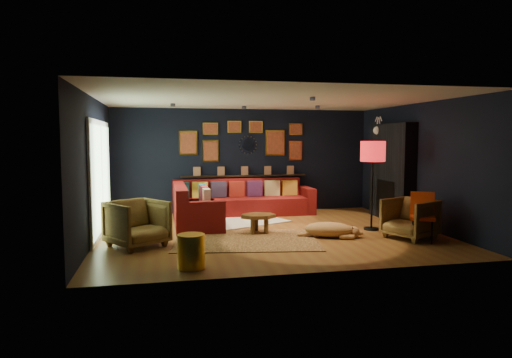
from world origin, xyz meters
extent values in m
plane|color=brown|center=(0.00, 0.00, 0.00)|extent=(6.50, 6.50, 0.00)
plane|color=black|center=(0.00, 2.75, 1.30)|extent=(6.50, 0.00, 6.50)
plane|color=black|center=(0.00, -2.75, 1.30)|extent=(6.50, 0.00, 6.50)
plane|color=black|center=(-3.25, 0.00, 1.30)|extent=(0.00, 5.50, 5.50)
plane|color=black|center=(3.25, 0.00, 1.30)|extent=(0.00, 5.50, 5.50)
plane|color=beige|center=(0.00, 0.00, 2.60)|extent=(6.50, 6.50, 0.00)
cube|color=maroon|center=(-0.20, 2.25, 0.21)|extent=(3.20, 0.95, 0.42)
cube|color=maroon|center=(-0.20, 2.60, 0.63)|extent=(3.20, 0.24, 0.46)
cube|color=maroon|center=(1.50, 2.25, 0.32)|extent=(0.22, 0.95, 0.64)
cube|color=maroon|center=(-1.32, 1.15, 0.21)|extent=(0.95, 2.20, 0.42)
cube|color=maroon|center=(-1.68, 1.15, 0.63)|extent=(0.24, 2.20, 0.46)
cube|color=maroon|center=(-1.32, 0.15, 0.32)|extent=(0.95, 0.22, 0.64)
cube|color=#21444D|center=(-1.60, 2.40, 0.62)|extent=(0.38, 0.14, 0.38)
cube|color=gold|center=(-1.15, 2.40, 0.62)|extent=(0.38, 0.14, 0.38)
cube|color=#312945|center=(-0.70, 2.40, 0.62)|extent=(0.38, 0.14, 0.38)
cube|color=maroon|center=(-0.25, 2.40, 0.62)|extent=(0.38, 0.14, 0.38)
cube|color=#46204C|center=(0.20, 2.40, 0.62)|extent=(0.38, 0.14, 0.38)
cube|color=tan|center=(0.65, 2.40, 0.62)|extent=(0.38, 0.14, 0.38)
cube|color=#B47F26|center=(1.10, 2.40, 0.62)|extent=(0.38, 0.14, 0.38)
cube|color=#1C6173|center=(-1.15, 1.85, 0.62)|extent=(0.14, 0.38, 0.38)
cube|color=maroon|center=(-1.15, 1.35, 0.62)|extent=(0.14, 0.38, 0.38)
cube|color=#BAA68E|center=(-1.15, 0.85, 0.62)|extent=(0.14, 0.38, 0.38)
cube|color=black|center=(0.00, 2.68, 0.92)|extent=(3.20, 0.12, 0.04)
cube|color=gold|center=(-1.40, 2.72, 1.75)|extent=(0.45, 0.03, 0.60)
cube|color=#B35232|center=(-1.40, 2.70, 1.75)|extent=(0.38, 0.01, 0.51)
cube|color=gold|center=(-0.85, 2.72, 1.55)|extent=(0.40, 0.03, 0.55)
cube|color=#B35232|center=(-0.85, 2.70, 1.55)|extent=(0.34, 0.01, 0.47)
cube|color=gold|center=(-0.85, 2.72, 2.10)|extent=(0.38, 0.03, 0.30)
cube|color=#B35232|center=(-0.85, 2.70, 2.10)|extent=(0.32, 0.01, 0.25)
cube|color=gold|center=(0.80, 2.72, 1.75)|extent=(0.50, 0.03, 0.65)
cube|color=#B35232|center=(0.80, 2.70, 1.75)|extent=(0.42, 0.01, 0.55)
cube|color=gold|center=(1.35, 2.72, 1.55)|extent=(0.35, 0.03, 0.50)
cube|color=#B35232|center=(1.35, 2.70, 1.55)|extent=(0.30, 0.01, 0.42)
cube|color=gold|center=(1.35, 2.72, 2.10)|extent=(0.35, 0.03, 0.30)
cube|color=#B35232|center=(1.35, 2.70, 2.10)|extent=(0.30, 0.01, 0.25)
cube|color=gold|center=(-0.25, 2.72, 2.15)|extent=(0.35, 0.03, 0.30)
cube|color=#B35232|center=(-0.25, 2.70, 2.15)|extent=(0.30, 0.01, 0.25)
cube|color=gold|center=(0.30, 2.72, 2.15)|extent=(0.35, 0.03, 0.30)
cube|color=#B35232|center=(0.30, 2.70, 2.15)|extent=(0.30, 0.01, 0.25)
cylinder|color=silver|center=(0.10, 2.72, 1.70)|extent=(0.28, 0.03, 0.28)
cone|color=gold|center=(0.32, 2.72, 1.70)|extent=(0.03, 0.16, 0.03)
cone|color=gold|center=(0.30, 2.72, 1.78)|extent=(0.04, 0.16, 0.04)
cone|color=gold|center=(0.26, 2.72, 1.86)|extent=(0.04, 0.16, 0.04)
cone|color=gold|center=(0.18, 2.72, 1.90)|extent=(0.04, 0.16, 0.04)
cone|color=gold|center=(0.10, 2.72, 1.92)|extent=(0.03, 0.16, 0.03)
cone|color=gold|center=(0.02, 2.72, 1.90)|extent=(0.04, 0.16, 0.04)
cone|color=gold|center=(-0.06, 2.72, 1.86)|extent=(0.04, 0.16, 0.04)
cone|color=gold|center=(-0.10, 2.72, 1.78)|extent=(0.04, 0.16, 0.04)
cone|color=gold|center=(-0.12, 2.72, 1.70)|extent=(0.03, 0.16, 0.03)
cone|color=gold|center=(-0.10, 2.72, 1.62)|extent=(0.04, 0.16, 0.04)
cone|color=gold|center=(-0.06, 2.72, 1.54)|extent=(0.04, 0.16, 0.04)
cone|color=gold|center=(0.02, 2.72, 1.50)|extent=(0.04, 0.16, 0.04)
cone|color=gold|center=(0.10, 2.72, 1.48)|extent=(0.03, 0.16, 0.03)
cone|color=gold|center=(0.18, 2.72, 1.50)|extent=(0.04, 0.16, 0.04)
cone|color=gold|center=(0.26, 2.72, 1.54)|extent=(0.04, 0.16, 0.04)
cone|color=gold|center=(0.30, 2.72, 1.62)|extent=(0.04, 0.16, 0.04)
cube|color=black|center=(3.10, 0.90, 1.10)|extent=(0.30, 1.60, 2.20)
cube|color=black|center=(3.04, 0.90, 0.45)|extent=(0.20, 0.80, 0.90)
cone|color=white|center=(3.19, 1.40, 2.05)|extent=(0.35, 0.28, 0.28)
sphere|color=white|center=(2.97, 1.40, 2.05)|extent=(0.20, 0.20, 0.20)
cylinder|color=white|center=(2.99, 1.34, 2.22)|extent=(0.02, 0.10, 0.28)
cylinder|color=white|center=(2.99, 1.46, 2.22)|extent=(0.02, 0.10, 0.28)
cube|color=white|center=(-3.22, 0.60, 1.10)|extent=(0.04, 2.80, 2.20)
cube|color=#B4DFAA|center=(-3.20, 0.60, 1.10)|extent=(0.01, 2.60, 2.00)
cube|color=white|center=(-3.19, 0.60, 1.10)|extent=(0.02, 0.06, 2.00)
cylinder|color=black|center=(-1.80, 1.20, 2.56)|extent=(0.10, 0.10, 0.06)
cylinder|color=black|center=(-0.20, 1.60, 2.56)|extent=(0.10, 0.10, 0.06)
cylinder|color=black|center=(1.40, 1.20, 2.56)|extent=(0.10, 0.10, 0.06)
cylinder|color=black|center=(0.60, -0.80, 2.56)|extent=(0.10, 0.10, 0.06)
cube|color=white|center=(-0.41, 1.30, 0.01)|extent=(2.37, 2.11, 0.03)
cube|color=#C8884A|center=(-0.56, -0.57, 0.01)|extent=(2.82, 2.20, 0.01)
cylinder|color=brown|center=(-0.35, -0.13, 0.17)|extent=(0.09, 0.09, 0.28)
cylinder|color=brown|center=(-0.09, -0.13, 0.17)|extent=(0.09, 0.09, 0.28)
cylinder|color=brown|center=(-0.22, 0.18, 0.17)|extent=(0.09, 0.09, 0.28)
cylinder|color=maroon|center=(-1.30, 1.22, 0.21)|extent=(0.57, 0.57, 0.37)
imported|color=#BD8B3D|center=(-2.48, -0.66, 0.44)|extent=(1.17, 1.15, 0.88)
imported|color=#BD8B3D|center=(2.45, -1.02, 0.41)|extent=(1.02, 1.04, 0.82)
cylinder|color=gold|center=(-1.66, -2.17, 0.25)|extent=(0.39, 0.39, 0.49)
cylinder|color=black|center=(2.31, -1.37, 0.22)|extent=(0.03, 0.03, 0.44)
cylinder|color=black|center=(2.58, -1.52, 0.22)|extent=(0.03, 0.03, 0.44)
cylinder|color=black|center=(2.46, -1.10, 0.22)|extent=(0.03, 0.03, 0.44)
cylinder|color=black|center=(2.73, -1.25, 0.22)|extent=(0.03, 0.03, 0.44)
cube|color=red|center=(2.52, -1.31, 0.44)|extent=(0.57, 0.57, 0.06)
cube|color=red|center=(2.61, -1.16, 0.68)|extent=(0.39, 0.25, 0.42)
cylinder|color=black|center=(2.11, -0.13, 0.02)|extent=(0.30, 0.30, 0.04)
cylinder|color=black|center=(2.11, -0.13, 0.77)|extent=(0.04, 0.04, 1.46)
cylinder|color=red|center=(2.11, -0.13, 1.60)|extent=(0.50, 0.50, 0.41)
camera|label=1|loc=(-2.06, -8.63, 1.84)|focal=32.00mm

